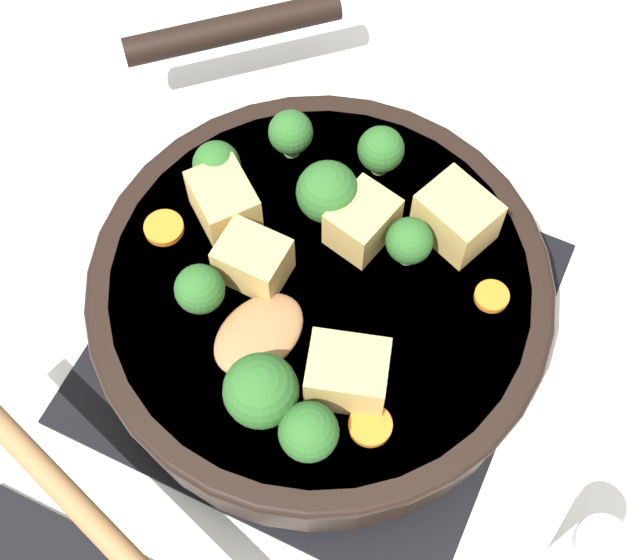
% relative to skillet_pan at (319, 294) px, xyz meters
% --- Properties ---
extents(ground_plane, '(2.40, 2.40, 0.00)m').
position_rel_skillet_pan_xyz_m(ground_plane, '(-0.00, 0.00, -0.06)').
color(ground_plane, white).
extents(front_burner_grate, '(0.31, 0.31, 0.03)m').
position_rel_skillet_pan_xyz_m(front_burner_grate, '(-0.00, 0.00, -0.05)').
color(front_burner_grate, black).
rests_on(front_burner_grate, ground_plane).
extents(skillet_pan, '(0.40, 0.42, 0.06)m').
position_rel_skillet_pan_xyz_m(skillet_pan, '(0.00, 0.00, 0.00)').
color(skillet_pan, black).
rests_on(skillet_pan, front_burner_grate).
extents(wooden_spoon, '(0.23, 0.23, 0.02)m').
position_rel_skillet_pan_xyz_m(wooden_spoon, '(0.04, 0.14, 0.03)').
color(wooden_spoon, olive).
rests_on(wooden_spoon, skillet_pan).
extents(tofu_cube_center_large, '(0.06, 0.06, 0.04)m').
position_rel_skillet_pan_xyz_m(tofu_cube_center_large, '(0.08, -0.02, 0.05)').
color(tofu_cube_center_large, tan).
rests_on(tofu_cube_center_large, skillet_pan).
extents(tofu_cube_near_handle, '(0.06, 0.06, 0.04)m').
position_rel_skillet_pan_xyz_m(tofu_cube_near_handle, '(-0.07, -0.07, 0.05)').
color(tofu_cube_near_handle, tan).
rests_on(tofu_cube_near_handle, skillet_pan).
extents(tofu_cube_east_chunk, '(0.06, 0.05, 0.04)m').
position_rel_skillet_pan_xyz_m(tofu_cube_east_chunk, '(-0.05, 0.06, 0.05)').
color(tofu_cube_east_chunk, tan).
rests_on(tofu_cube_east_chunk, skillet_pan).
extents(tofu_cube_west_chunk, '(0.05, 0.05, 0.04)m').
position_rel_skillet_pan_xyz_m(tofu_cube_west_chunk, '(-0.01, -0.04, 0.04)').
color(tofu_cube_west_chunk, tan).
rests_on(tofu_cube_west_chunk, skillet_pan).
extents(tofu_cube_back_piece, '(0.05, 0.04, 0.04)m').
position_rel_skillet_pan_xyz_m(tofu_cube_back_piece, '(0.04, 0.02, 0.04)').
color(tofu_cube_back_piece, tan).
rests_on(tofu_cube_back_piece, skillet_pan).
extents(broccoli_floret_near_spoon, '(0.04, 0.04, 0.04)m').
position_rel_skillet_pan_xyz_m(broccoli_floret_near_spoon, '(-0.04, 0.11, 0.05)').
color(broccoli_floret_near_spoon, '#709956').
rests_on(broccoli_floret_near_spoon, skillet_pan).
extents(broccoli_floret_center_top, '(0.03, 0.03, 0.04)m').
position_rel_skillet_pan_xyz_m(broccoli_floret_center_top, '(0.10, -0.04, 0.05)').
color(broccoli_floret_center_top, '#709956').
rests_on(broccoli_floret_center_top, skillet_pan).
extents(broccoli_floret_east_rim, '(0.03, 0.03, 0.04)m').
position_rel_skillet_pan_xyz_m(broccoli_floret_east_rim, '(0.06, -0.09, 0.05)').
color(broccoli_floret_east_rim, '#709956').
rests_on(broccoli_floret_east_rim, skillet_pan).
extents(broccoli_floret_west_rim, '(0.05, 0.05, 0.05)m').
position_rel_skillet_pan_xyz_m(broccoli_floret_west_rim, '(-0.01, 0.10, 0.06)').
color(broccoli_floret_west_rim, '#709956').
rests_on(broccoli_floret_west_rim, skillet_pan).
extents(broccoli_floret_north_edge, '(0.03, 0.03, 0.04)m').
position_rel_skillet_pan_xyz_m(broccoli_floret_north_edge, '(0.00, -0.10, 0.05)').
color(broccoli_floret_north_edge, '#709956').
rests_on(broccoli_floret_north_edge, skillet_pan).
extents(broccoli_floret_south_cluster, '(0.04, 0.04, 0.05)m').
position_rel_skillet_pan_xyz_m(broccoli_floret_south_cluster, '(0.02, -0.05, 0.05)').
color(broccoli_floret_south_cluster, '#709956').
rests_on(broccoli_floret_south_cluster, skillet_pan).
extents(broccoli_floret_mid_floret, '(0.03, 0.03, 0.04)m').
position_rel_skillet_pan_xyz_m(broccoli_floret_mid_floret, '(0.06, 0.05, 0.05)').
color(broccoli_floret_mid_floret, '#709956').
rests_on(broccoli_floret_mid_floret, skillet_pan).
extents(broccoli_floret_small_inner, '(0.03, 0.03, 0.04)m').
position_rel_skillet_pan_xyz_m(broccoli_floret_small_inner, '(-0.05, -0.04, 0.05)').
color(broccoli_floret_small_inner, '#709956').
rests_on(broccoli_floret_small_inner, skillet_pan).
extents(carrot_slice_orange_thin, '(0.03, 0.03, 0.01)m').
position_rel_skillet_pan_xyz_m(carrot_slice_orange_thin, '(0.11, 0.01, 0.03)').
color(carrot_slice_orange_thin, orange).
rests_on(carrot_slice_orange_thin, skillet_pan).
extents(carrot_slice_near_center, '(0.03, 0.03, 0.01)m').
position_rel_skillet_pan_xyz_m(carrot_slice_near_center, '(-0.07, 0.08, 0.03)').
color(carrot_slice_near_center, orange).
rests_on(carrot_slice_near_center, skillet_pan).
extents(carrot_slice_edge_slice, '(0.02, 0.02, 0.01)m').
position_rel_skillet_pan_xyz_m(carrot_slice_edge_slice, '(-0.11, -0.04, 0.03)').
color(carrot_slice_edge_slice, orange).
rests_on(carrot_slice_edge_slice, skillet_pan).
extents(salt_shaker, '(0.04, 0.04, 0.09)m').
position_rel_skillet_pan_xyz_m(salt_shaker, '(-0.23, 0.09, -0.02)').
color(salt_shaker, white).
rests_on(salt_shaker, ground_plane).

